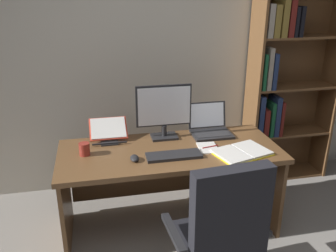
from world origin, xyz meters
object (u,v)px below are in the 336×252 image
at_px(office_chair, 220,243).
at_px(monitor, 164,112).
at_px(desk, 168,167).
at_px(laptop, 210,128).
at_px(notepad, 208,148).
at_px(keyboard, 174,156).
at_px(coffee_mug, 84,149).
at_px(bookshelf, 282,85).
at_px(computer_mouse, 134,158).
at_px(open_binder, 242,152).
at_px(reading_stand_with_book, 108,131).
at_px(pen, 210,147).

bearing_deg(office_chair, monitor, 93.29).
height_order(desk, laptop, laptop).
height_order(desk, notepad, notepad).
height_order(desk, keyboard, keyboard).
xyz_separation_m(desk, coffee_mug, (-0.66, -0.04, 0.25)).
bearing_deg(office_chair, bookshelf, 47.08).
relative_size(computer_mouse, open_binder, 0.21).
distance_m(laptop, reading_stand_with_book, 0.88).
bearing_deg(pen, open_binder, -35.00).
height_order(bookshelf, coffee_mug, bookshelf).
relative_size(laptop, pen, 2.44).
distance_m(bookshelf, monitor, 1.37).
xyz_separation_m(desk, pen, (0.32, -0.13, 0.21)).
bearing_deg(pen, coffee_mug, 175.24).
bearing_deg(monitor, desk, -90.04).
xyz_separation_m(keyboard, coffee_mug, (-0.66, 0.18, 0.04)).
xyz_separation_m(desk, office_chair, (0.15, -0.88, -0.11)).
relative_size(computer_mouse, pen, 0.74).
bearing_deg(computer_mouse, coffee_mug, 154.05).
relative_size(desk, open_binder, 3.62).
height_order(desk, pen, pen).
bearing_deg(laptop, coffee_mug, -168.71).
distance_m(monitor, pen, 0.48).
xyz_separation_m(pen, coffee_mug, (-0.98, 0.08, 0.03)).
bearing_deg(pen, reading_stand_with_book, 156.21).
bearing_deg(notepad, desk, 157.34).
height_order(monitor, pen, monitor).
bearing_deg(reading_stand_with_book, keyboard, -43.46).
relative_size(desk, monitor, 3.74).
xyz_separation_m(desk, monitor, (0.00, 0.17, 0.43)).
bearing_deg(computer_mouse, keyboard, 0.00).
bearing_deg(keyboard, monitor, 90.00).
relative_size(bookshelf, monitor, 4.27).
distance_m(bookshelf, reading_stand_with_book, 1.81).
relative_size(office_chair, coffee_mug, 10.44).
bearing_deg(pen, computer_mouse, -171.34).
distance_m(desk, pen, 0.40).
xyz_separation_m(bookshelf, computer_mouse, (-1.60, -0.81, -0.26)).
relative_size(monitor, open_binder, 0.97).
relative_size(laptop, keyboard, 0.81).
distance_m(laptop, pen, 0.31).
relative_size(bookshelf, open_binder, 4.12).
xyz_separation_m(office_chair, monitor, (-0.15, 1.04, 0.54)).
xyz_separation_m(laptop, reading_stand_with_book, (-0.88, 0.05, 0.03)).
relative_size(office_chair, pen, 7.30).
relative_size(bookshelf, laptop, 5.85).
height_order(open_binder, notepad, open_binder).
xyz_separation_m(keyboard, open_binder, (0.53, -0.05, -0.00)).
bearing_deg(monitor, notepad, -44.18).
distance_m(bookshelf, notepad, 1.26).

